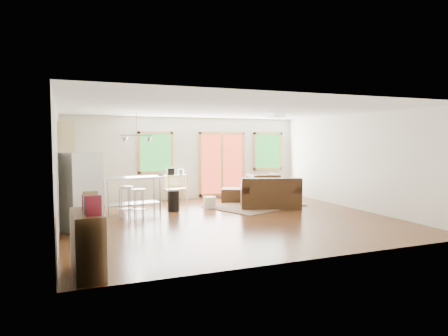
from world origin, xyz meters
name	(u,v)px	position (x,y,z in m)	size (l,w,h in m)	color
floor	(229,219)	(0.00, 0.00, -0.01)	(7.50, 7.00, 0.02)	#3E2110
ceiling	(229,109)	(0.00, 0.00, 2.61)	(7.50, 7.00, 0.02)	silver
back_wall	(187,158)	(0.00, 3.51, 1.30)	(7.50, 0.02, 2.60)	beige
left_wall	(57,169)	(-3.76, 0.00, 1.30)	(0.02, 7.00, 2.60)	beige
right_wall	(356,161)	(3.76, 0.00, 1.30)	(0.02, 7.00, 2.60)	beige
front_wall	(315,177)	(0.00, -3.51, 1.30)	(7.50, 0.02, 2.60)	beige
window_left	(156,152)	(-1.00, 3.46, 1.50)	(1.10, 0.05, 1.30)	#1B541E
french_doors	(222,164)	(1.20, 3.46, 1.10)	(1.60, 0.05, 2.10)	#AE3721
window_right	(268,151)	(2.90, 3.46, 1.50)	(1.10, 0.05, 1.30)	#1B541E
rug	(255,206)	(1.38, 1.38, 0.01)	(2.42, 1.86, 0.02)	#4A5C3C
loveseat	(270,196)	(1.65, 0.97, 0.34)	(1.84, 1.45, 0.86)	black
coffee_table	(269,193)	(1.98, 1.66, 0.32)	(1.07, 0.88, 0.37)	#3E2A17
armchair	(263,185)	(2.27, 2.62, 0.45)	(0.88, 0.82, 0.90)	black
ottoman	(232,195)	(1.10, 2.40, 0.21)	(0.62, 0.62, 0.41)	black
pouf	(210,202)	(0.10, 1.61, 0.16)	(0.36, 0.36, 0.32)	beige
vase	(251,186)	(1.54, 1.98, 0.52)	(0.20, 0.21, 0.33)	silver
book	(268,185)	(1.93, 1.59, 0.56)	(0.23, 0.03, 0.31)	maroon
cabinets	(71,179)	(-3.49, 1.70, 0.93)	(0.64, 2.24, 2.30)	#DDC486
refrigerator	(82,192)	(-3.31, -0.14, 0.82)	(0.86, 0.85, 1.64)	#B7BABC
island	(132,188)	(-2.02, 1.62, 0.64)	(1.54, 0.78, 0.94)	#B7BABC
cup	(160,174)	(-1.33, 1.37, 1.02)	(0.13, 0.10, 0.13)	silver
bar_stool_a	(125,194)	(-2.30, 0.93, 0.59)	(0.47, 0.47, 0.79)	#B7BABC
bar_stool_b	(139,196)	(-1.97, 0.91, 0.53)	(0.43, 0.43, 0.71)	#B7BABC
trash_can	(174,200)	(-0.96, 1.49, 0.30)	(0.41, 0.41, 0.60)	black
kitchen_cart	(175,178)	(-0.47, 3.19, 0.70)	(0.69, 0.46, 1.03)	#DDC486
bookshelf	(88,242)	(-3.35, -2.94, 0.46)	(0.44, 1.02, 1.17)	#3E2A17
ceiling_flush	(276,115)	(1.60, 0.60, 2.53)	(0.35, 0.35, 0.12)	white
pendant_light	(137,139)	(-1.90, 1.50, 1.90)	(0.80, 0.18, 0.79)	gray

